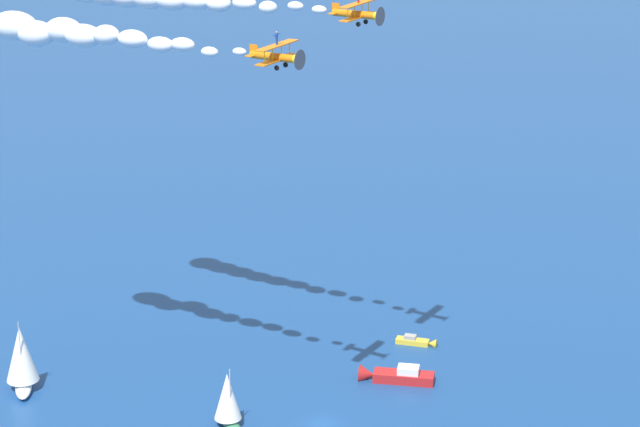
# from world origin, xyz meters

# --- Properties ---
(ground_plane) EXTENTS (2000.00, 2000.00, 0.00)m
(ground_plane) POSITION_xyz_m (0.00, 0.00, 0.00)
(ground_plane) COLOR navy
(motorboat_near_centre) EXTENTS (4.23, 6.09, 1.76)m
(motorboat_near_centre) POSITION_xyz_m (-27.97, -7.24, 0.47)
(motorboat_near_centre) COLOR gold
(motorboat_near_centre) RESTS_ON ground_plane
(motorboat_far_stbd) EXTENTS (8.02, 10.15, 3.02)m
(motorboat_far_stbd) POSITION_xyz_m (-16.06, -1.83, 0.82)
(motorboat_far_stbd) COLOR #B21E1E
(motorboat_far_stbd) RESTS_ON ground_plane
(sailboat_inshore) EXTENTS (6.48, 7.89, 10.35)m
(sailboat_inshore) POSITION_xyz_m (21.09, -36.60, 4.72)
(sailboat_inshore) COLOR white
(sailboat_inshore) RESTS_ON ground_plane
(sailboat_offshore) EXTENTS (4.31, 6.64, 8.25)m
(sailboat_offshore) POSITION_xyz_m (8.69, -8.50, 3.77)
(sailboat_offshore) COLOR #33704C
(sailboat_offshore) RESTS_ON ground_plane
(biplane_lead) EXTENTS (7.36, 7.01, 3.58)m
(biplane_lead) POSITION_xyz_m (-7.61, -1.37, 52.06)
(biplane_lead) COLOR orange
(biplane_wingman) EXTENTS (7.36, 7.01, 3.58)m
(biplane_wingman) POSITION_xyz_m (7.83, 0.40, 49.17)
(biplane_wingman) COLOR orange
(wingwalker_wingman) EXTENTS (1.49, 0.41, 1.53)m
(wingwalker_wingman) POSITION_xyz_m (7.90, 0.43, 51.32)
(wingwalker_wingman) COLOR #1E4CB2
(smoke_trail_wingman) EXTENTS (11.91, 38.73, 4.30)m
(smoke_trail_wingman) POSITION_xyz_m (14.97, -31.00, 49.04)
(smoke_trail_wingman) COLOR white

